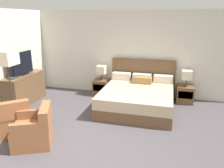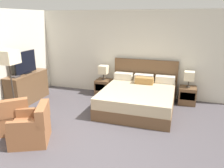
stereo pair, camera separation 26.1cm
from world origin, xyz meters
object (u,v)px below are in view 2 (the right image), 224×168
tv (25,63)px  armchair_by_window (12,117)px  nightstand_left (104,87)px  table_lamp_right (189,76)px  book_red_cover (15,77)px  table_lamp_left (103,70)px  nightstand_right (187,95)px  dresser (28,87)px  armchair_companion (32,128)px  floor_lamp (9,60)px  bed (138,97)px

tv → armchair_by_window: size_ratio=0.86×
nightstand_left → table_lamp_right: size_ratio=1.09×
table_lamp_right → book_red_cover: table_lamp_right is taller
table_lamp_left → book_red_cover: bearing=-138.6°
armchair_by_window → nightstand_right: bearing=37.3°
dresser → armchair_by_window: dresser is taller
nightstand_right → book_red_cover: size_ratio=2.39×
dresser → armchair_by_window: (0.78, -1.52, -0.14)m
nightstand_right → armchair_companion: bearing=-133.7°
tv → nightstand_left: bearing=32.6°
floor_lamp → bed: bearing=27.1°
book_red_cover → armchair_companion: book_red_cover is taller
nightstand_left → floor_lamp: floor_lamp is taller
floor_lamp → dresser: bearing=110.1°
bed → armchair_by_window: size_ratio=2.16×
armchair_companion → armchair_by_window: bearing=159.2°
nightstand_right → armchair_by_window: armchair_by_window is taller
nightstand_left → armchair_companion: 3.03m
nightstand_right → tv: size_ratio=0.58×
armchair_by_window → book_red_cover: bearing=125.7°
table_lamp_left → armchair_companion: 3.08m
bed → dresser: bearing=-171.2°
bed → table_lamp_right: size_ratio=4.68×
bed → nightstand_right: size_ratio=4.31×
nightstand_left → dresser: size_ratio=0.35×
nightstand_left → armchair_companion: size_ratio=0.53×
bed → table_lamp_left: (-1.25, 0.73, 0.50)m
bed → armchair_by_window: bed is taller
nightstand_left → floor_lamp: bearing=-125.4°
bed → nightstand_right: 1.45m
armchair_by_window → floor_lamp: bearing=126.9°
book_red_cover → floor_lamp: size_ratio=0.12×
bed → nightstand_left: bearing=149.8°
bed → nightstand_right: (1.25, 0.73, -0.06)m
armchair_companion → nightstand_left: bearing=82.8°
bed → tv: (-3.12, -0.47, 0.83)m
bed → nightstand_right: bearing=30.3°
floor_lamp → tv: bearing=109.6°
dresser → armchair_companion: bearing=-50.2°
nightstand_right → table_lamp_left: (-2.50, 0.00, 0.56)m
bed → armchair_companion: (-1.63, -2.28, -0.02)m
book_red_cover → armchair_companion: 2.09m
armchair_by_window → armchair_companion: same height
nightstand_right → book_red_cover: bearing=-159.3°
tv → book_red_cover: size_ratio=4.12×
dresser → book_red_cover: size_ratio=6.83×
dresser → tv: 0.71m
armchair_by_window → armchair_companion: (0.71, -0.27, 0.00)m
table_lamp_left → dresser: 2.26m
book_red_cover → floor_lamp: bearing=-55.7°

